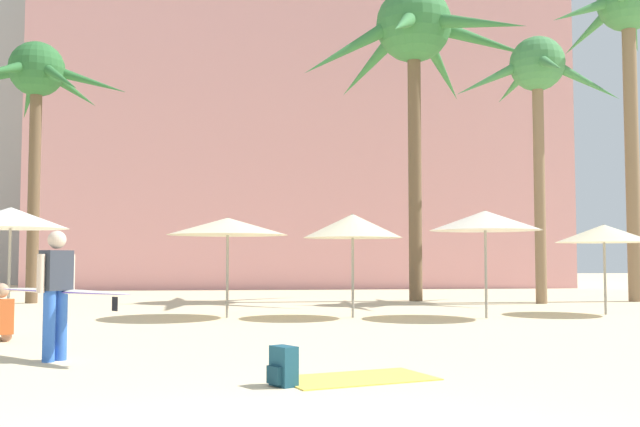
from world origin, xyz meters
TOP-DOWN VIEW (x-y plane):
  - hotel_pink at (2.62, 31.41)m, footprint 24.58×8.66m
  - palm_tree_far_left at (-6.61, 18.12)m, footprint 5.46×4.98m
  - palm_tree_left at (5.30, 17.99)m, footprint 7.98×7.41m
  - palm_tree_center at (12.09, 17.05)m, footprint 5.57×5.09m
  - palm_tree_right at (8.66, 16.29)m, footprint 5.14×5.36m
  - cafe_umbrella_0 at (-5.39, 11.89)m, footprint 2.52×2.52m
  - cafe_umbrella_2 at (2.26, 11.63)m, footprint 2.28×2.28m
  - cafe_umbrella_3 at (-0.60, 11.94)m, footprint 2.77×2.77m
  - cafe_umbrella_4 at (5.24, 11.18)m, footprint 2.54×2.54m
  - cafe_umbrella_5 at (8.47, 11.95)m, footprint 2.31×2.31m
  - beach_towel at (1.05, 3.21)m, footprint 1.89×1.41m
  - backpack at (0.20, 2.84)m, footprint 0.34×0.35m
  - person_far_left at (-2.69, 5.17)m, footprint 2.37×2.26m
  - person_mid_left at (-4.19, 7.57)m, footprint 0.64×0.94m

SIDE VIEW (x-z plane):
  - beach_towel at x=1.05m, z-range 0.00..0.01m
  - backpack at x=0.20m, z-range -0.01..0.41m
  - person_mid_left at x=-4.19m, z-range -0.13..0.81m
  - person_far_left at x=-2.69m, z-range 0.07..1.78m
  - cafe_umbrella_5 at x=8.47m, z-range 0.87..3.04m
  - cafe_umbrella_3 at x=-0.60m, z-range 0.94..3.23m
  - cafe_umbrella_2 at x=2.26m, z-range 0.91..3.28m
  - cafe_umbrella_4 at x=5.24m, z-range 0.99..3.43m
  - cafe_umbrella_0 at x=-5.39m, z-range 1.01..3.50m
  - palm_tree_far_left at x=-6.61m, z-range 2.64..10.69m
  - palm_tree_right at x=8.66m, z-range 2.71..10.85m
  - hotel_pink at x=2.62m, z-range 0.00..16.02m
  - palm_tree_left at x=5.30m, z-range 3.36..13.57m
  - palm_tree_center at x=12.09m, z-range 3.50..14.13m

